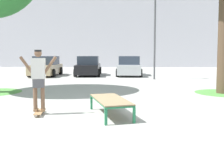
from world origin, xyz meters
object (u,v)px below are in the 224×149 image
skateboard (39,112)px  light_post (155,20)px  skate_box (110,100)px  car_tan (46,67)px  car_black (88,66)px  skater (39,76)px  car_silver (129,67)px

skateboard → light_post: (4.48, 10.18, 3.75)m
skate_box → car_tan: car_tan is taller
skateboard → car_black: (-0.23, 13.36, 0.61)m
skateboard → light_post: 11.74m
skate_box → skater: (-1.96, 0.04, 0.66)m
skate_box → skateboard: bearing=178.8°
skate_box → skateboard: 1.99m
car_silver → skate_box: bearing=-94.2°
skater → skateboard: bearing=-81.6°
car_black → car_silver: size_ratio=1.00×
skateboard → car_silver: (2.95, 13.34, 0.61)m
car_black → car_silver: (3.19, -0.03, 0.00)m
skate_box → skateboard: size_ratio=2.48×
skate_box → light_post: bearing=76.1°
skateboard → skater: skater is taller
skateboard → car_black: bearing=91.0°
skater → car_black: skater is taller
skater → car_silver: skater is taller
car_black → light_post: size_ratio=0.73×
light_post → car_tan: bearing=161.5°
skateboard → light_post: light_post is taller
skate_box → car_black: size_ratio=0.48×
skate_box → car_silver: car_silver is taller
car_black → skateboard: bearing=-89.0°
car_silver → car_black: bearing=179.5°
skater → car_tan: size_ratio=0.40×
skate_box → car_black: (-2.19, 13.40, 0.28)m
car_silver → skateboard: bearing=-102.5°
skater → car_silver: bearing=77.5°
car_black → light_post: (4.72, -3.18, 3.13)m
skateboard → light_post: bearing=66.2°
skateboard → car_silver: 13.68m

